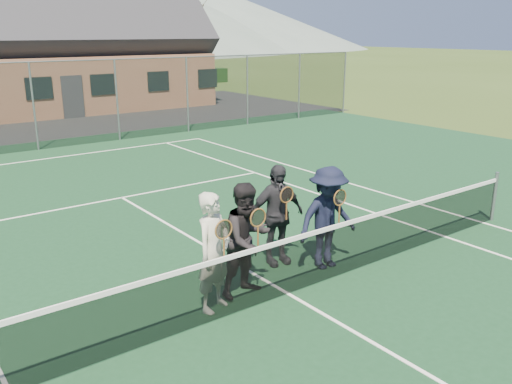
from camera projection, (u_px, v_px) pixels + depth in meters
court_surface at (288, 295)px, 8.50m from camera, size 30.00×30.00×0.02m
hill_east at (196, 16)px, 110.99m from camera, size 90.00×90.00×14.00m
court_markings at (288, 294)px, 8.50m from camera, size 11.03×23.83×0.01m
tennis_net at (289, 264)px, 8.35m from camera, size 11.68×0.08×1.10m
perimeter_fence at (34, 106)px, 18.43m from camera, size 30.07×0.07×3.02m
clubhouse at (51, 31)px, 28.08m from camera, size 15.60×8.20×7.70m
tree_d at (122, 5)px, 39.07m from camera, size 3.20×3.20×7.77m
tree_e at (194, 7)px, 42.51m from camera, size 3.20×3.20×7.77m
player_a at (214, 252)px, 7.82m from camera, size 0.77×0.65×1.80m
player_b at (247, 239)px, 8.29m from camera, size 0.94×0.77×1.80m
player_c at (276, 215)px, 9.40m from camera, size 1.11×0.59×1.80m
player_d at (328, 218)px, 9.25m from camera, size 1.22×0.77×1.80m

